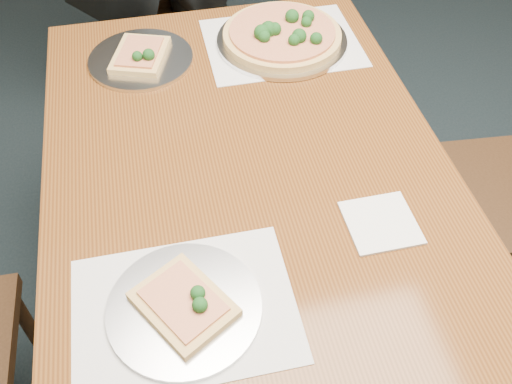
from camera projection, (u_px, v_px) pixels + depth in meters
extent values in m
cube|color=#512A10|center=(256.00, 199.00, 1.23)|extent=(0.90, 1.50, 0.04)
cylinder|color=black|center=(99.00, 139.00, 1.91)|extent=(0.07, 0.07, 0.70)
cylinder|color=black|center=(322.00, 107.00, 2.02)|extent=(0.07, 0.07, 0.70)
cube|color=black|center=(185.00, 34.00, 2.15)|extent=(0.50, 0.50, 0.04)
cylinder|color=black|center=(162.00, 123.00, 2.17)|extent=(0.04, 0.04, 0.43)
cylinder|color=black|center=(135.00, 71.00, 2.39)|extent=(0.04, 0.04, 0.43)
cylinder|color=black|center=(248.00, 98.00, 2.27)|extent=(0.04, 0.04, 0.43)
cylinder|color=black|center=(215.00, 50.00, 2.49)|extent=(0.04, 0.04, 0.43)
cylinder|color=black|center=(34.00, 335.00, 1.58)|extent=(0.04, 0.04, 0.43)
cylinder|color=black|center=(416.00, 205.00, 1.90)|extent=(0.04, 0.04, 0.43)
cylinder|color=black|center=(455.00, 298.00, 1.66)|extent=(0.04, 0.04, 0.43)
cube|color=white|center=(282.00, 43.00, 1.59)|extent=(0.42, 0.32, 0.00)
cube|color=white|center=(185.00, 309.00, 1.03)|extent=(0.40, 0.30, 0.00)
cylinder|color=silver|center=(282.00, 40.00, 1.58)|extent=(0.36, 0.36, 0.01)
cylinder|color=tan|center=(282.00, 35.00, 1.57)|extent=(0.33, 0.33, 0.02)
cylinder|color=#E3B676|center=(282.00, 31.00, 1.56)|extent=(0.29, 0.29, 0.01)
sphere|color=#123C15|center=(275.00, 29.00, 1.54)|extent=(0.04, 0.04, 0.04)
sphere|color=#123C15|center=(294.00, 40.00, 1.51)|extent=(0.03, 0.03, 0.03)
sphere|color=#123C15|center=(262.00, 32.00, 1.53)|extent=(0.04, 0.04, 0.04)
sphere|color=#123C15|center=(316.00, 38.00, 1.51)|extent=(0.03, 0.03, 0.03)
sphere|color=#123C15|center=(268.00, 29.00, 1.54)|extent=(0.04, 0.04, 0.04)
sphere|color=#123C15|center=(308.00, 16.00, 1.58)|extent=(0.03, 0.03, 0.03)
sphere|color=#123C15|center=(299.00, 36.00, 1.52)|extent=(0.04, 0.04, 0.04)
sphere|color=#123C15|center=(264.00, 37.00, 1.52)|extent=(0.03, 0.03, 0.03)
sphere|color=#123C15|center=(306.00, 22.00, 1.57)|extent=(0.03, 0.03, 0.03)
sphere|color=#123C15|center=(292.00, 16.00, 1.58)|extent=(0.04, 0.04, 0.04)
cylinder|color=silver|center=(184.00, 308.00, 1.02)|extent=(0.28, 0.28, 0.01)
cube|color=tan|center=(184.00, 304.00, 1.01)|extent=(0.20, 0.21, 0.02)
cube|color=#E3B676|center=(183.00, 301.00, 1.00)|extent=(0.16, 0.17, 0.01)
sphere|color=#123C15|center=(198.00, 293.00, 1.00)|extent=(0.03, 0.03, 0.03)
sphere|color=#123C15|center=(200.00, 305.00, 0.99)|extent=(0.03, 0.03, 0.03)
cylinder|color=silver|center=(141.00, 59.00, 1.53)|extent=(0.28, 0.28, 0.01)
cube|color=tan|center=(140.00, 55.00, 1.52)|extent=(0.18, 0.20, 0.02)
cube|color=#E3B676|center=(139.00, 51.00, 1.51)|extent=(0.14, 0.17, 0.01)
sphere|color=#123C15|center=(149.00, 55.00, 1.48)|extent=(0.03, 0.03, 0.03)
sphere|color=#123C15|center=(137.00, 56.00, 1.48)|extent=(0.03, 0.03, 0.03)
cube|color=white|center=(381.00, 223.00, 1.16)|extent=(0.14, 0.14, 0.01)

